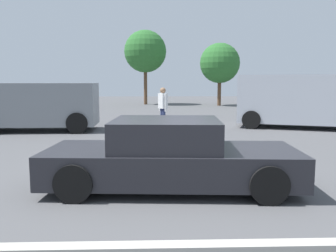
% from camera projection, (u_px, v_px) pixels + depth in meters
% --- Properties ---
extents(ground_plane, '(80.00, 80.00, 0.00)m').
position_uv_depth(ground_plane, '(173.00, 187.00, 6.53)').
color(ground_plane, '#515154').
extents(sedan_foreground, '(4.63, 2.09, 1.27)m').
position_uv_depth(sedan_foreground, '(170.00, 157.00, 6.43)').
color(sedan_foreground, '#232328').
rests_on(sedan_foreground, ground_plane).
extents(dog, '(0.25, 0.66, 0.42)m').
position_uv_depth(dog, '(85.00, 154.00, 8.27)').
color(dog, beige).
rests_on(dog, ground_plane).
extents(van_white, '(5.54, 3.59, 2.22)m').
position_uv_depth(van_white, '(302.00, 100.00, 14.75)').
color(van_white, '#B2B7C1').
rests_on(van_white, ground_plane).
extents(suv_dark, '(4.58, 2.15, 1.89)m').
position_uv_depth(suv_dark, '(38.00, 105.00, 13.89)').
color(suv_dark, gray).
rests_on(suv_dark, ground_plane).
extents(pedestrian, '(0.40, 0.52, 1.71)m').
position_uv_depth(pedestrian, '(163.00, 105.00, 14.30)').
color(pedestrian, navy).
rests_on(pedestrian, ground_plane).
extents(parking_curb, '(6.40, 0.20, 0.12)m').
position_uv_depth(parking_curb, '(183.00, 249.00, 4.01)').
color(parking_curb, '#B7B2A8').
rests_on(parking_curb, ground_plane).
extents(tree_back_center, '(3.53, 3.53, 6.23)m').
position_uv_depth(tree_back_center, '(145.00, 52.00, 29.52)').
color(tree_back_center, brown).
rests_on(tree_back_center, ground_plane).
extents(tree_back_right, '(3.20, 3.20, 5.01)m').
position_uv_depth(tree_back_right, '(220.00, 63.00, 28.18)').
color(tree_back_right, brown).
rests_on(tree_back_right, ground_plane).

